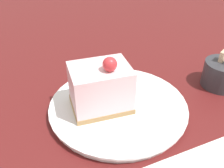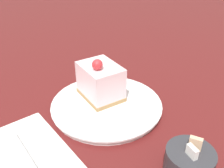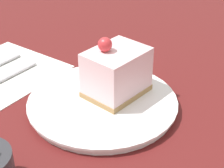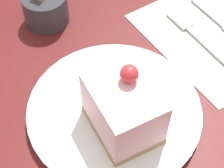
# 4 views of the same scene
# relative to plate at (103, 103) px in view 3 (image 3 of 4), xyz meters

# --- Properties ---
(ground_plane) EXTENTS (4.00, 4.00, 0.00)m
(ground_plane) POSITION_rel_plate_xyz_m (0.01, 0.02, -0.01)
(ground_plane) COLOR #5B1919
(plate) EXTENTS (0.25, 0.25, 0.01)m
(plate) POSITION_rel_plate_xyz_m (0.00, 0.00, 0.00)
(plate) COLOR white
(plate) RESTS_ON ground_plane
(cake_slice) EXTENTS (0.10, 0.12, 0.10)m
(cake_slice) POSITION_rel_plate_xyz_m (-0.01, -0.03, 0.05)
(cake_slice) COLOR #AD8451
(cake_slice) RESTS_ON plate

